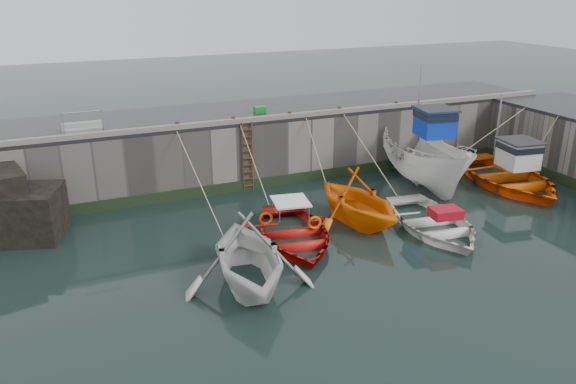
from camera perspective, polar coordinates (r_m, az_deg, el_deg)
name	(u,v)px	position (r m, az deg, el deg)	size (l,w,h in m)	color
ground	(410,281)	(18.70, 12.31, -8.79)	(120.00, 120.00, 0.00)	black
quay_back	(268,141)	(28.41, -2.04, 5.22)	(30.00, 5.00, 3.00)	slate
road_back	(268,110)	(28.03, -2.08, 8.34)	(30.00, 5.00, 0.16)	black
kerb_back	(286,116)	(25.87, -0.17, 7.72)	(30.00, 0.30, 0.20)	slate
algae_back	(288,179)	(26.54, 0.00, 1.28)	(30.00, 0.08, 0.50)	black
ladder	(248,158)	(25.39, -4.12, 3.52)	(0.51, 0.08, 3.20)	#3F1E0F
boat_near_white	(248,284)	(18.14, -4.04, -9.30)	(4.36, 5.05, 2.66)	silver
boat_near_white_rope	(204,222)	(22.71, -8.53, -3.06)	(0.04, 6.21, 3.10)	tan
boat_near_blue	(294,240)	(20.94, 0.58, -4.94)	(3.77, 5.29, 1.09)	#B6160F
boat_near_blue_rope	(255,203)	(24.46, -3.34, -1.09)	(0.04, 4.18, 3.10)	tan
boat_near_blacktrim	(356,222)	(22.70, 6.92, -2.99)	(4.10, 4.75, 2.50)	orange
boat_near_blacktrim_rope	(314,191)	(25.82, 2.70, 0.11)	(0.04, 3.72, 3.10)	tan
boat_near_navy	(432,229)	(22.59, 14.45, -3.66)	(3.90, 5.46, 1.13)	white
boat_near_navy_rope	(369,190)	(26.17, 8.25, 0.19)	(0.04, 5.17, 3.10)	tan
boat_far_white	(425,160)	(27.11, 13.78, 3.19)	(4.11, 7.75, 5.84)	silver
boat_far_orange	(507,176)	(28.39, 21.40, 1.55)	(5.85, 7.47, 4.41)	#FF660D
fish_crate	(260,109)	(27.14, -2.88, 8.39)	(0.53, 0.39, 0.28)	#178029
railing	(83,127)	(24.97, -20.14, 6.22)	(1.60, 1.05, 1.00)	#A5A8AD
bollard_a	(177,125)	(24.48, -11.16, 6.68)	(0.18, 0.18, 0.28)	#3F1E0F
bollard_b	(234,120)	(25.10, -5.56, 7.31)	(0.18, 0.18, 0.28)	#3F1E0F
bollard_c	(289,114)	(26.03, 0.15, 7.89)	(0.18, 0.18, 0.28)	#3F1E0F
bollard_d	(339,110)	(27.14, 5.25, 8.33)	(0.18, 0.18, 0.28)	#3F1E0F
bollard_e	(396,104)	(28.78, 10.93, 8.75)	(0.18, 0.18, 0.28)	#3F1E0F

